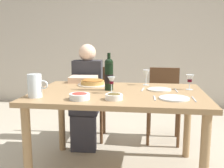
{
  "coord_description": "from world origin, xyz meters",
  "views": [
    {
      "loc": [
        0.25,
        -2.26,
        1.22
      ],
      "look_at": [
        -0.05,
        -0.01,
        0.83
      ],
      "focal_mm": 42.28,
      "sensor_mm": 36.0,
      "label": 1
    }
  ],
  "objects_px": {
    "wine_bottle": "(109,74)",
    "chair_right": "(164,99)",
    "water_pitcher": "(35,87)",
    "wine_glass_right_diner": "(190,79)",
    "olive_bowl": "(114,96)",
    "dinner_plate_right_setting": "(159,89)",
    "salad_bowl": "(80,96)",
    "diner_left": "(86,92)",
    "wine_glass_centre": "(111,81)",
    "dining_table": "(118,102)",
    "dinner_plate_left_setting": "(174,98)",
    "baked_tart": "(93,82)",
    "chair_left": "(90,98)",
    "wine_glass_left_diner": "(146,74)"
  },
  "relations": [
    {
      "from": "wine_bottle",
      "to": "chair_right",
      "type": "relative_size",
      "value": 0.39
    },
    {
      "from": "water_pitcher",
      "to": "wine_glass_right_diner",
      "type": "relative_size",
      "value": 1.35
    },
    {
      "from": "olive_bowl",
      "to": "dinner_plate_right_setting",
      "type": "xyz_separation_m",
      "value": [
        0.36,
        0.43,
        -0.02
      ]
    },
    {
      "from": "salad_bowl",
      "to": "diner_left",
      "type": "xyz_separation_m",
      "value": [
        -0.18,
        0.98,
        -0.17
      ]
    },
    {
      "from": "wine_glass_right_diner",
      "to": "wine_glass_centre",
      "type": "bearing_deg",
      "value": -159.91
    },
    {
      "from": "dining_table",
      "to": "chair_right",
      "type": "xyz_separation_m",
      "value": [
        0.45,
        0.91,
        -0.17
      ]
    },
    {
      "from": "wine_glass_centre",
      "to": "diner_left",
      "type": "distance_m",
      "value": 0.85
    },
    {
      "from": "dining_table",
      "to": "water_pitcher",
      "type": "bearing_deg",
      "value": -154.77
    },
    {
      "from": "dinner_plate_left_setting",
      "to": "dinner_plate_right_setting",
      "type": "xyz_separation_m",
      "value": [
        -0.1,
        0.34,
        0.0
      ]
    },
    {
      "from": "wine_bottle",
      "to": "wine_glass_centre",
      "type": "relative_size",
      "value": 2.37
    },
    {
      "from": "wine_glass_centre",
      "to": "dinner_plate_left_setting",
      "type": "height_order",
      "value": "wine_glass_centre"
    },
    {
      "from": "wine_glass_right_diner",
      "to": "wine_bottle",
      "type": "bearing_deg",
      "value": -170.52
    },
    {
      "from": "olive_bowl",
      "to": "wine_glass_centre",
      "type": "height_order",
      "value": "wine_glass_centre"
    },
    {
      "from": "baked_tart",
      "to": "dinner_plate_left_setting",
      "type": "distance_m",
      "value": 0.92
    },
    {
      "from": "diner_left",
      "to": "baked_tart",
      "type": "bearing_deg",
      "value": 109.69
    },
    {
      "from": "wine_glass_right_diner",
      "to": "chair_left",
      "type": "xyz_separation_m",
      "value": [
        -1.09,
        0.69,
        -0.36
      ]
    },
    {
      "from": "salad_bowl",
      "to": "wine_glass_centre",
      "type": "bearing_deg",
      "value": 51.75
    },
    {
      "from": "water_pitcher",
      "to": "wine_glass_right_diner",
      "type": "height_order",
      "value": "water_pitcher"
    },
    {
      "from": "wine_glass_right_diner",
      "to": "dinner_plate_right_setting",
      "type": "relative_size",
      "value": 0.65
    },
    {
      "from": "dining_table",
      "to": "olive_bowl",
      "type": "bearing_deg",
      "value": -90.31
    },
    {
      "from": "wine_glass_left_diner",
      "to": "dinner_plate_right_setting",
      "type": "bearing_deg",
      "value": -63.82
    },
    {
      "from": "wine_glass_centre",
      "to": "salad_bowl",
      "type": "bearing_deg",
      "value": -128.25
    },
    {
      "from": "wine_bottle",
      "to": "wine_glass_right_diner",
      "type": "bearing_deg",
      "value": 9.48
    },
    {
      "from": "wine_glass_left_diner",
      "to": "wine_glass_right_diner",
      "type": "height_order",
      "value": "wine_glass_left_diner"
    },
    {
      "from": "wine_glass_right_diner",
      "to": "salad_bowl",
      "type": "bearing_deg",
      "value": -149.98
    },
    {
      "from": "salad_bowl",
      "to": "wine_glass_centre",
      "type": "distance_m",
      "value": 0.35
    },
    {
      "from": "dining_table",
      "to": "chair_left",
      "type": "distance_m",
      "value": 1.01
    },
    {
      "from": "dining_table",
      "to": "salad_bowl",
      "type": "xyz_separation_m",
      "value": [
        -0.26,
        -0.33,
        0.12
      ]
    },
    {
      "from": "dining_table",
      "to": "baked_tart",
      "type": "bearing_deg",
      "value": 134.15
    },
    {
      "from": "dining_table",
      "to": "baked_tart",
      "type": "xyz_separation_m",
      "value": [
        -0.29,
        0.3,
        0.12
      ]
    },
    {
      "from": "wine_glass_centre",
      "to": "chair_right",
      "type": "height_order",
      "value": "wine_glass_centre"
    },
    {
      "from": "dinner_plate_right_setting",
      "to": "dinner_plate_left_setting",
      "type": "bearing_deg",
      "value": -73.75
    },
    {
      "from": "diner_left",
      "to": "chair_right",
      "type": "relative_size",
      "value": 1.33
    },
    {
      "from": "dining_table",
      "to": "wine_glass_right_diner",
      "type": "relative_size",
      "value": 10.81
    },
    {
      "from": "wine_glass_centre",
      "to": "chair_left",
      "type": "distance_m",
      "value": 1.09
    },
    {
      "from": "dining_table",
      "to": "diner_left",
      "type": "distance_m",
      "value": 0.79
    },
    {
      "from": "wine_glass_right_diner",
      "to": "diner_left",
      "type": "relative_size",
      "value": 0.12
    },
    {
      "from": "dining_table",
      "to": "wine_glass_left_diner",
      "type": "xyz_separation_m",
      "value": [
        0.24,
        0.38,
        0.2
      ]
    },
    {
      "from": "olive_bowl",
      "to": "wine_glass_left_diner",
      "type": "xyz_separation_m",
      "value": [
        0.24,
        0.68,
        0.08
      ]
    },
    {
      "from": "salad_bowl",
      "to": "dinner_plate_right_setting",
      "type": "height_order",
      "value": "salad_bowl"
    },
    {
      "from": "salad_bowl",
      "to": "dining_table",
      "type": "bearing_deg",
      "value": 51.45
    },
    {
      "from": "wine_bottle",
      "to": "dinner_plate_right_setting",
      "type": "distance_m",
      "value": 0.48
    },
    {
      "from": "water_pitcher",
      "to": "chair_left",
      "type": "xyz_separation_m",
      "value": [
        0.18,
        1.18,
        -0.35
      ]
    },
    {
      "from": "wine_bottle",
      "to": "wine_glass_centre",
      "type": "height_order",
      "value": "wine_bottle"
    },
    {
      "from": "water_pitcher",
      "to": "diner_left",
      "type": "height_order",
      "value": "diner_left"
    },
    {
      "from": "baked_tart",
      "to": "olive_bowl",
      "type": "height_order",
      "value": "baked_tart"
    },
    {
      "from": "chair_right",
      "to": "baked_tart",
      "type": "bearing_deg",
      "value": 41.81
    },
    {
      "from": "wine_glass_left_diner",
      "to": "wine_glass_centre",
      "type": "height_order",
      "value": "wine_glass_left_diner"
    },
    {
      "from": "wine_glass_right_diner",
      "to": "dining_table",
      "type": "bearing_deg",
      "value": -163.43
    },
    {
      "from": "wine_glass_left_diner",
      "to": "wine_glass_centre",
      "type": "relative_size",
      "value": 1.08
    }
  ]
}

